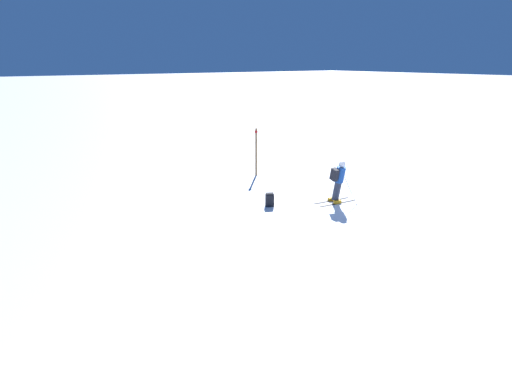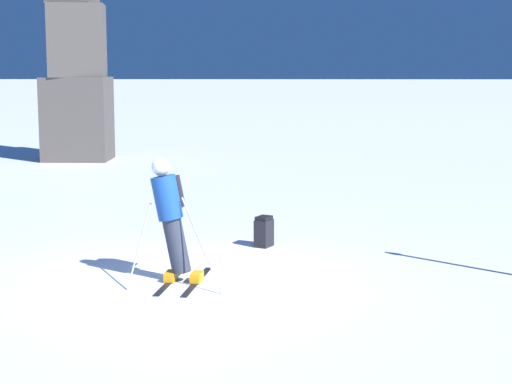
# 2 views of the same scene
# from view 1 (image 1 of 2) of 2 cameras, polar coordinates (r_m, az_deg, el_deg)

# --- Properties ---
(ground_plane) EXTENTS (300.00, 300.00, 0.00)m
(ground_plane) POSITION_cam_1_polar(r_m,az_deg,el_deg) (15.46, 11.01, -1.40)
(ground_plane) COLOR white
(skier) EXTENTS (1.28, 1.64, 1.72)m
(skier) POSITION_cam_1_polar(r_m,az_deg,el_deg) (14.99, 11.68, 1.72)
(skier) COLOR black
(skier) RESTS_ON ground
(spare_backpack) EXTENTS (0.33, 0.37, 0.50)m
(spare_backpack) POSITION_cam_1_polar(r_m,az_deg,el_deg) (14.67, 1.97, -1.12)
(spare_backpack) COLOR black
(spare_backpack) RESTS_ON ground
(trail_marker) EXTENTS (0.13, 0.13, 2.21)m
(trail_marker) POSITION_cam_1_polar(r_m,az_deg,el_deg) (18.39, 0.02, 6.00)
(trail_marker) COLOR brown
(trail_marker) RESTS_ON ground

